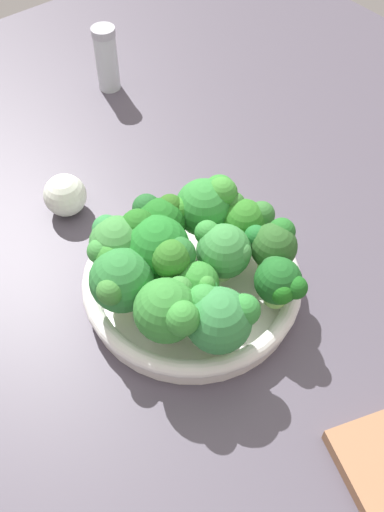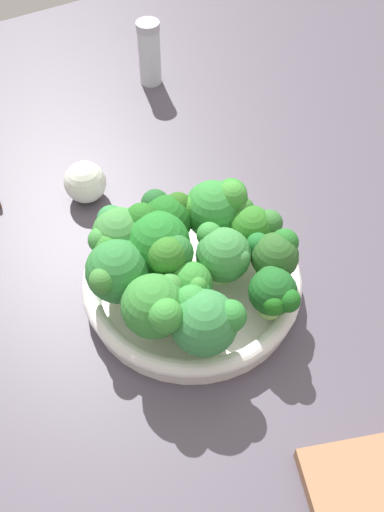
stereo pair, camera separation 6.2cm
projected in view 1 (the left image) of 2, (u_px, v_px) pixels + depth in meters
ground_plane at (169, 300)px, 67.55cm from camera, size 130.00×130.00×2.50cm
bowl at (192, 283)px, 65.39cm from camera, size 23.88×23.88×3.37cm
broccoli_floret_0 at (219, 318)px, 55.85cm from camera, size 6.87×6.79×7.02cm
broccoli_floret_1 at (197, 287)px, 58.68cm from camera, size 4.48×4.83×5.92cm
broccoli_floret_2 at (245, 220)px, 64.68cm from camera, size 5.79×5.50×5.74cm
broccoli_floret_3 at (160, 222)px, 63.74cm from camera, size 5.98×7.07×6.37cm
broccoli_floret_4 at (207, 204)px, 65.15cm from camera, size 8.28×6.43×7.19cm
broccoli_floret_5 at (223, 250)px, 61.08cm from camera, size 5.71×6.39×6.73cm
broccoli_floret_6 at (273, 245)px, 61.75cm from camera, size 5.29×5.52×6.28cm
broccoli_floret_7 at (169, 311)px, 55.66cm from camera, size 6.50×7.17×7.51cm
broccoli_floret_8 at (119, 276)px, 58.95cm from camera, size 6.69×7.33×7.06cm
broccoli_floret_9 at (279, 281)px, 59.36cm from camera, size 4.85×5.74×5.73cm
broccoli_floret_10 at (159, 248)px, 60.29cm from camera, size 6.79×9.19×7.75cm
broccoli_floret_11 at (115, 244)px, 60.90cm from camera, size 6.41×6.07×7.42cm
garlic_bulb at (65, 195)px, 72.65cm from camera, size 5.26×5.26×5.26cm
pepper_shaker at (106, 59)px, 87.18cm from camera, size 3.46×3.46×9.77cm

